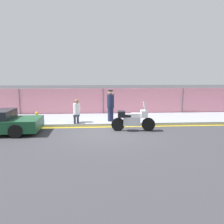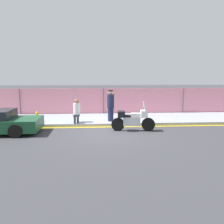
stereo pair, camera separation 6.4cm
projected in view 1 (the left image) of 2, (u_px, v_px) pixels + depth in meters
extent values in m
plane|color=#38383D|center=(106.00, 132.00, 10.76)|extent=(120.00, 120.00, 0.00)
cube|color=#8E93A3|center=(104.00, 119.00, 13.67)|extent=(42.24, 3.41, 0.17)
cube|color=gold|center=(105.00, 127.00, 11.92)|extent=(42.24, 0.18, 0.01)
cube|color=pink|center=(103.00, 102.00, 15.30)|extent=(40.12, 0.08, 1.92)
cylinder|color=#4C4C51|center=(20.00, 103.00, 14.81)|extent=(0.05, 0.05, 1.92)
cylinder|color=#4C4C51|center=(103.00, 102.00, 15.20)|extent=(0.05, 0.05, 1.92)
cylinder|color=#4C4C51|center=(183.00, 102.00, 15.59)|extent=(0.05, 0.05, 1.92)
cylinder|color=black|center=(148.00, 124.00, 11.04)|extent=(0.68, 0.19, 0.67)
cylinder|color=black|center=(118.00, 124.00, 11.05)|extent=(0.68, 0.19, 0.67)
cube|color=silver|center=(132.00, 121.00, 11.02)|extent=(0.87, 0.35, 0.45)
cube|color=white|center=(136.00, 115.00, 10.96)|extent=(0.54, 0.35, 0.22)
cube|color=black|center=(130.00, 116.00, 10.97)|extent=(0.62, 0.33, 0.10)
cube|color=white|center=(144.00, 114.00, 10.95)|extent=(0.36, 0.50, 0.34)
cube|color=silver|center=(144.00, 106.00, 10.89)|extent=(0.14, 0.43, 0.42)
cube|color=black|center=(121.00, 114.00, 10.96)|extent=(0.40, 0.53, 0.30)
cylinder|color=#191E38|center=(111.00, 115.00, 12.62)|extent=(0.33, 0.33, 0.77)
cylinder|color=#191E38|center=(111.00, 101.00, 12.50)|extent=(0.40, 0.40, 0.77)
sphere|color=tan|center=(111.00, 92.00, 12.41)|extent=(0.25, 0.25, 0.25)
cylinder|color=black|center=(111.00, 90.00, 12.40)|extent=(0.29, 0.29, 0.06)
cylinder|color=#2D3342|center=(75.00, 120.00, 11.93)|extent=(0.12, 0.12, 0.42)
cylinder|color=#2D3342|center=(78.00, 120.00, 11.95)|extent=(0.12, 0.12, 0.42)
cube|color=#2D3342|center=(77.00, 115.00, 12.11)|extent=(0.32, 0.42, 0.10)
cylinder|color=white|center=(77.00, 109.00, 12.26)|extent=(0.38, 0.38, 0.60)
sphere|color=brown|center=(77.00, 101.00, 12.20)|extent=(0.24, 0.24, 0.24)
cylinder|color=black|center=(27.00, 123.00, 11.41)|extent=(0.62, 0.23, 0.62)
cylinder|color=black|center=(16.00, 131.00, 9.77)|extent=(0.62, 0.23, 0.62)
cylinder|color=gold|center=(37.00, 118.00, 12.48)|extent=(0.18, 0.18, 0.45)
sphere|color=gold|center=(37.00, 113.00, 12.43)|extent=(0.16, 0.16, 0.16)
cylinder|color=gold|center=(37.00, 118.00, 12.38)|extent=(0.06, 0.07, 0.06)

